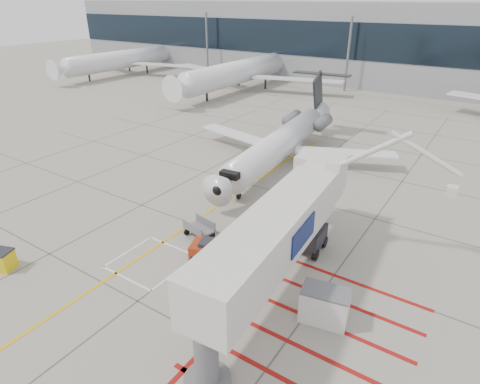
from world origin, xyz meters
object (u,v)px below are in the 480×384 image
Objects in this scene: jet_bridge at (271,245)px; pushback_tug at (211,250)px; regional_jet at (272,135)px; spill_bin at (0,259)px.

pushback_tug is (-4.84, 1.20, -2.81)m from jet_bridge.
regional_jet is 22.99m from spill_bin.
pushback_tug is 12.59m from spill_bin.
spill_bin is at bearing -111.36° from regional_jet.
jet_bridge is 7.23× the size of pushback_tug.
pushback_tug is at bearing 17.85° from spill_bin.
jet_bridge is 16.42m from spill_bin.
jet_bridge reaches higher than pushback_tug.
pushback_tug is at bearing 161.79° from jet_bridge.
regional_jet reaches higher than jet_bridge.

